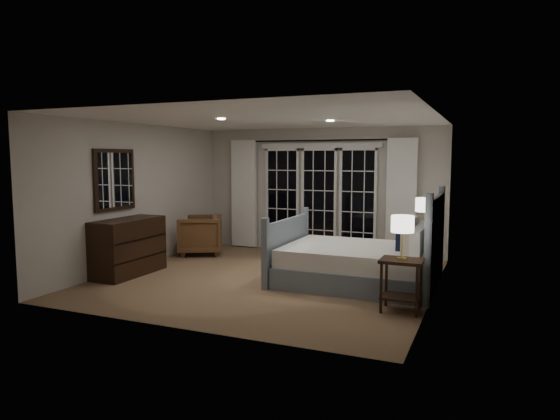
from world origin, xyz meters
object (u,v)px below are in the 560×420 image
at_px(lamp_right, 425,205).
at_px(nightstand_left, 401,277).
at_px(bed, 360,262).
at_px(lamp_left, 403,225).
at_px(nightstand_right, 424,247).
at_px(armchair, 200,235).
at_px(dresser, 129,247).

bearing_deg(lamp_right, nightstand_left, -89.64).
height_order(bed, lamp_left, bed).
distance_m(nightstand_right, lamp_left, 2.41).
bearing_deg(lamp_right, nightstand_right, -90.00).
bearing_deg(bed, armchair, 162.80).
bearing_deg(nightstand_left, lamp_right, 90.36).
bearing_deg(nightstand_left, lamp_left, -90.00).
relative_size(nightstand_right, lamp_left, 1.20).
xyz_separation_m(nightstand_left, nightstand_right, (-0.01, 2.32, -0.01)).
relative_size(bed, lamp_right, 3.89).
distance_m(bed, armchair, 3.68).
xyz_separation_m(bed, nightstand_left, (0.79, -1.13, 0.10)).
height_order(lamp_left, lamp_right, lamp_right).
distance_m(nightstand_left, dresser, 4.44).
bearing_deg(dresser, lamp_right, 24.91).
xyz_separation_m(bed, dresser, (-3.64, -0.87, 0.12)).
distance_m(lamp_right, dresser, 4.92).
relative_size(bed, dresser, 1.79).
relative_size(lamp_left, armchair, 0.64).
bearing_deg(nightstand_right, bed, -123.26).
bearing_deg(bed, nightstand_right, 56.74).
relative_size(nightstand_left, lamp_left, 1.22).
distance_m(bed, lamp_left, 1.57).
distance_m(bed, nightstand_right, 1.42).
bearing_deg(armchair, lamp_right, 62.82).
bearing_deg(lamp_right, lamp_left, -89.64).
distance_m(bed, lamp_right, 1.62).
bearing_deg(lamp_right, dresser, -155.09).
xyz_separation_m(lamp_right, dresser, (-4.42, -2.05, -0.67)).
bearing_deg(bed, dresser, -166.62).
distance_m(nightstand_left, lamp_right, 2.42).
height_order(bed, dresser, bed).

